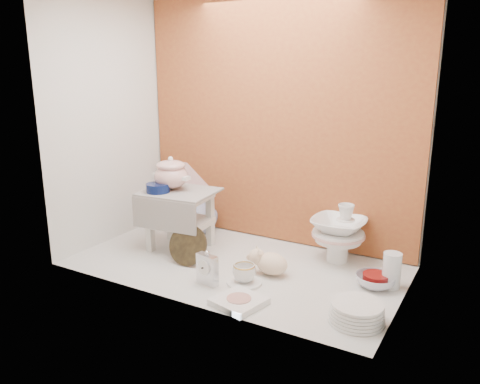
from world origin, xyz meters
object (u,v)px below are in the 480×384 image
at_px(mantel_clock, 207,268).
at_px(crystal_bowl, 376,281).
at_px(soup_tureen, 171,173).
at_px(porcelain_tower, 338,232).
at_px(gold_rim_teacup, 244,273).
at_px(dinner_plate_stack, 357,312).
at_px(blue_white_vase, 198,212).
at_px(plush_pig, 272,263).
at_px(step_stool, 180,220).
at_px(floral_platter, 182,195).

bearing_deg(mantel_clock, crystal_bowl, 40.87).
distance_m(soup_tureen, porcelain_tower, 1.04).
height_order(gold_rim_teacup, dinner_plate_stack, gold_rim_teacup).
relative_size(blue_white_vase, plush_pig, 1.22).
xyz_separation_m(step_stool, floral_platter, (-0.25, 0.36, 0.04)).
relative_size(floral_platter, crystal_bowl, 2.26).
bearing_deg(dinner_plate_stack, plush_pig, 155.06).
xyz_separation_m(floral_platter, crystal_bowl, (1.42, -0.30, -0.19)).
bearing_deg(blue_white_vase, porcelain_tower, -1.25).
height_order(dinner_plate_stack, porcelain_tower, porcelain_tower).
height_order(step_stool, blue_white_vase, step_stool).
height_order(soup_tureen, dinner_plate_stack, soup_tureen).
xyz_separation_m(step_stool, crystal_bowl, (1.17, 0.06, -0.15)).
distance_m(soup_tureen, floral_platter, 0.46).
height_order(plush_pig, porcelain_tower, porcelain_tower).
bearing_deg(floral_platter, plush_pig, -25.77).
xyz_separation_m(step_stool, mantel_clock, (0.42, -0.34, -0.09)).
bearing_deg(floral_platter, mantel_clock, -46.27).
relative_size(mantel_clock, porcelain_tower, 0.52).
relative_size(step_stool, porcelain_tower, 1.21).
xyz_separation_m(floral_platter, mantel_clock, (0.67, -0.70, -0.13)).
xyz_separation_m(soup_tureen, blue_white_vase, (-0.01, 0.29, -0.32)).
bearing_deg(step_stool, crystal_bowl, -3.14).
xyz_separation_m(blue_white_vase, gold_rim_teacup, (0.66, -0.54, -0.08)).
xyz_separation_m(blue_white_vase, mantel_clock, (0.50, -0.64, -0.05)).
height_order(floral_platter, plush_pig, floral_platter).
bearing_deg(crystal_bowl, dinner_plate_stack, -87.51).
bearing_deg(gold_rim_teacup, soup_tureen, 158.75).
bearing_deg(gold_rim_teacup, crystal_bowl, 26.81).
bearing_deg(step_stool, mantel_clock, -44.93).
xyz_separation_m(soup_tureen, plush_pig, (0.72, -0.09, -0.39)).
height_order(dinner_plate_stack, crystal_bowl, dinner_plate_stack).
bearing_deg(porcelain_tower, step_stool, -162.81).
xyz_separation_m(gold_rim_teacup, porcelain_tower, (0.31, 0.52, 0.11)).
height_order(step_stool, floral_platter, floral_platter).
height_order(mantel_clock, crystal_bowl, mantel_clock).
bearing_deg(dinner_plate_stack, blue_white_vase, 153.69).
bearing_deg(plush_pig, blue_white_vase, 162.68).
bearing_deg(dinner_plate_stack, soup_tureen, 165.03).
distance_m(soup_tureen, dinner_plate_stack, 1.36).
bearing_deg(soup_tureen, blue_white_vase, 92.62).
height_order(floral_platter, blue_white_vase, floral_platter).
bearing_deg(step_stool, porcelain_tower, 11.31).
height_order(mantel_clock, dinner_plate_stack, mantel_clock).
xyz_separation_m(gold_rim_teacup, crystal_bowl, (0.59, 0.30, -0.03)).
xyz_separation_m(plush_pig, crystal_bowl, (0.51, 0.14, -0.03)).
bearing_deg(crystal_bowl, soup_tureen, -177.75).
bearing_deg(floral_platter, gold_rim_teacup, -35.92).
bearing_deg(crystal_bowl, step_stool, -177.26).
bearing_deg(plush_pig, porcelain_tower, 66.11).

